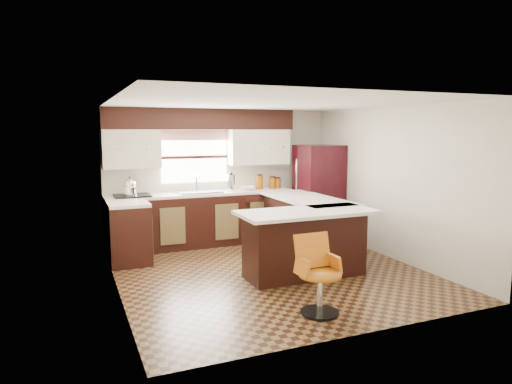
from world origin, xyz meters
name	(u,v)px	position (x,y,z in m)	size (l,w,h in m)	color
floor	(270,272)	(0.00, 0.00, 0.00)	(4.40, 4.40, 0.00)	#49301A
ceiling	(270,103)	(0.00, 0.00, 2.40)	(4.40, 4.40, 0.00)	silver
wall_back	(221,175)	(0.00, 2.20, 1.20)	(4.40, 4.40, 0.00)	beige
wall_front	(364,216)	(0.00, -2.20, 1.20)	(4.40, 4.40, 0.00)	beige
wall_left	(115,198)	(-2.10, 0.00, 1.20)	(4.40, 4.40, 0.00)	beige
wall_right	(391,183)	(2.10, 0.00, 1.20)	(4.40, 4.40, 0.00)	beige
base_cab_back	(203,220)	(-0.45, 1.90, 0.45)	(3.30, 0.60, 0.90)	black
base_cab_left	(129,234)	(-1.80, 1.25, 0.45)	(0.60, 0.70, 0.90)	black
counter_back	(202,194)	(-0.45, 1.90, 0.92)	(3.30, 0.60, 0.04)	silver
counter_left	(128,204)	(-1.80, 1.25, 0.92)	(0.60, 0.70, 0.04)	silver
soffit	(202,119)	(-0.40, 2.03, 2.22)	(3.40, 0.35, 0.36)	black
upper_cab_left	(131,149)	(-1.62, 2.03, 1.72)	(0.94, 0.35, 0.64)	beige
upper_cab_right	(258,147)	(0.68, 2.03, 1.72)	(1.14, 0.35, 0.64)	beige
window_pane	(195,157)	(-0.50, 2.18, 1.55)	(1.20, 0.02, 0.90)	white
valance	(195,135)	(-0.50, 2.14, 1.94)	(1.30, 0.06, 0.18)	#D19B93
sink	(200,192)	(-0.50, 1.88, 0.96)	(0.75, 0.45, 0.03)	#B2B2B7
dishwasher	(261,220)	(0.55, 1.61, 0.43)	(0.58, 0.03, 0.78)	black
cooktop	(132,195)	(-1.65, 1.88, 0.96)	(0.58, 0.50, 0.03)	black
peninsula_long	(304,228)	(0.90, 0.62, 0.45)	(0.60, 1.95, 0.90)	black
peninsula_return	(305,245)	(0.38, -0.35, 0.45)	(1.65, 0.60, 0.90)	black
counter_pen_long	(307,199)	(0.95, 0.62, 0.92)	(0.84, 1.95, 0.04)	silver
counter_pen_return	(307,212)	(0.35, -0.44, 0.92)	(1.89, 0.84, 0.04)	silver
refrigerator	(319,192)	(1.70, 1.56, 0.88)	(0.75, 0.72, 1.76)	black
bar_chair	(320,276)	(-0.11, -1.59, 0.44)	(0.47, 0.47, 0.88)	#BB6512
kettle	(130,186)	(-1.68, 1.88, 1.12)	(0.22, 0.22, 0.30)	silver
percolator	(231,183)	(0.09, 1.90, 1.09)	(0.15, 0.15, 0.29)	silver
mixing_bowl	(247,188)	(0.41, 1.90, 0.98)	(0.27, 0.27, 0.07)	white
canister_large	(259,183)	(0.66, 1.92, 1.07)	(0.13, 0.13, 0.25)	#824008
canister_med	(272,183)	(0.92, 1.92, 1.05)	(0.12, 0.12, 0.20)	#824008
canister_small	(277,183)	(1.02, 1.92, 1.04)	(0.13, 0.13, 0.18)	#824008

